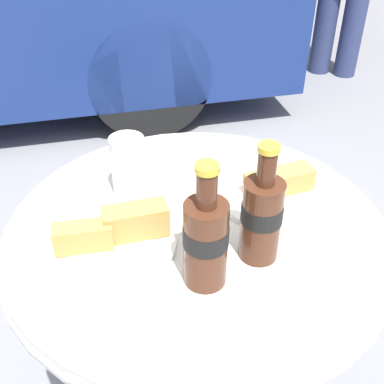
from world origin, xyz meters
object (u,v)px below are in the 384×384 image
Objects in this scene: cola_bottle_right at (206,239)px; lunch_plate_near at (277,189)px; bistro_table at (196,283)px; drinking_glass at (129,169)px; cola_bottle_left at (262,215)px; lunch_plate_far at (112,237)px.

cola_bottle_right is 0.88× the size of lunch_plate_near.
lunch_plate_near is at bearing 43.70° from cola_bottle_right.
bistro_table is 3.26× the size of cola_bottle_right.
drinking_glass is (-0.09, 0.27, -0.03)m from cola_bottle_right.
cola_bottle_right is at bearing -136.30° from lunch_plate_near.
cola_bottle_left is 0.20m from lunch_plate_near.
drinking_glass is 0.53× the size of lunch_plate_far.
bistro_table is at bearing -163.92° from lunch_plate_near.
cola_bottle_left is 0.27m from lunch_plate_far.
cola_bottle_left is 0.99× the size of cola_bottle_right.
lunch_plate_near is 1.06× the size of lunch_plate_far.
drinking_glass is at bearing 129.06° from cola_bottle_left.
cola_bottle_left is 0.87× the size of lunch_plate_near.
lunch_plate_near is (0.20, 0.19, -0.07)m from cola_bottle_right.
drinking_glass is (-0.19, 0.24, -0.03)m from cola_bottle_left.
bistro_table is 5.72× the size of drinking_glass.
cola_bottle_left reaches higher than lunch_plate_near.
cola_bottle_right reaches higher than lunch_plate_near.
cola_bottle_right is 0.93× the size of lunch_plate_far.
cola_bottle_right reaches higher than drinking_glass.
bistro_table is 0.24m from lunch_plate_far.
bistro_table is 2.87× the size of lunch_plate_near.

